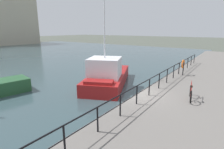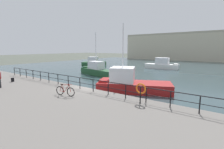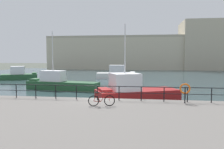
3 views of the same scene
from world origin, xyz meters
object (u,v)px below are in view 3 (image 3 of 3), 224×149
Objects in this scene: moored_harbor_tender at (19,75)px; parked_bicycle at (102,100)px; harbor_building at (154,52)px; moored_cabin_cruiser at (117,74)px; life_ring_stand at (185,89)px; moored_red_daysailer at (133,91)px; moored_blue_motorboat at (60,83)px.

moored_harbor_tender is 32.32m from parked_bicycle.
harbor_building is 36.54m from moored_cabin_cruiser.
harbor_building reaches higher than moored_cabin_cruiser.
moored_harbor_tender is 17.93m from moored_cabin_cruiser.
life_ring_stand is (0.15, -62.79, -3.78)m from harbor_building.
moored_cabin_cruiser is at bearing -103.62° from moored_red_daysailer.
moored_blue_motorboat is (-13.35, -51.29, -4.87)m from harbor_building.
moored_harbor_tender is 0.91× the size of moored_cabin_cruiser.
parked_bicycle is (20.12, -25.29, 0.49)m from moored_harbor_tender.
moored_harbor_tender is (-25.57, -39.38, -4.86)m from harbor_building.
life_ring_stand is (13.50, -11.50, 1.09)m from moored_blue_motorboat.
parked_bicycle is at bearing 131.38° from moored_blue_motorboat.
moored_blue_motorboat is at bearing -69.56° from moored_harbor_tender.
moored_blue_motorboat is (12.22, -11.91, -0.01)m from moored_harbor_tender.
moored_blue_motorboat is at bearing -112.87° from moored_cabin_cruiser.
moored_harbor_tender is 34.80m from life_ring_stand.
harbor_building reaches higher than parked_bicycle.
moored_harbor_tender is 0.82× the size of moored_red_daysailer.
moored_blue_motorboat reaches higher than life_ring_stand.
harbor_building is 65.04m from parked_bicycle.
parked_bicycle is (-5.45, -64.66, -4.37)m from harbor_building.
harbor_building reaches higher than life_ring_stand.
moored_blue_motorboat reaches higher than parked_bicycle.
harbor_building is 47.20m from moored_harbor_tender.
moored_cabin_cruiser is 5.39× the size of life_ring_stand.
moored_red_daysailer is 6.76m from life_ring_stand.
life_ring_stand reaches higher than parked_bicycle.
moored_red_daysailer is (21.81, -17.99, 0.07)m from moored_harbor_tender.
moored_harbor_tender is at bearing 115.61° from parked_bicycle.
harbor_building is at bearing 72.29° from parked_bicycle.
moored_blue_motorboat is 15.54m from parked_bicycle.
life_ring_stand is at bearing 100.95° from moored_red_daysailer.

